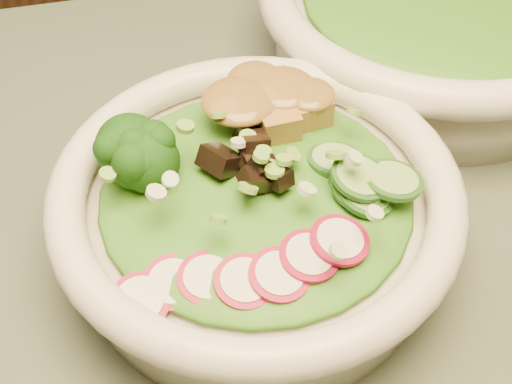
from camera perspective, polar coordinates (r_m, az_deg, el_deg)
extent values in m
cube|color=#475143|center=(0.49, 19.78, -8.63)|extent=(1.20, 0.80, 0.03)
cylinder|color=silver|center=(0.45, 0.00, -2.67)|extent=(0.22, 0.22, 0.05)
torus|color=silver|center=(0.43, 0.00, 0.04)|extent=(0.25, 0.25, 0.02)
cylinder|color=silver|center=(0.62, 14.00, 12.35)|extent=(0.26, 0.26, 0.06)
ellipsoid|color=#2A6816|center=(0.43, 0.00, 0.09)|extent=(0.19, 0.19, 0.02)
ellipsoid|color=brown|center=(0.46, 0.27, 7.54)|extent=(0.07, 0.05, 0.01)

